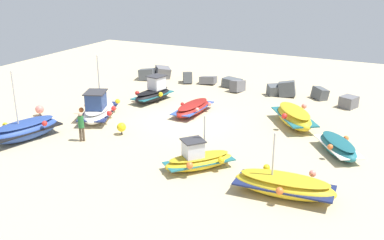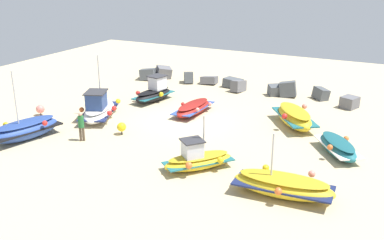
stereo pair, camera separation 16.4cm
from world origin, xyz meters
TOP-DOWN VIEW (x-y plane):
  - ground_plane at (0.00, 0.00)m, footprint 45.89×45.89m
  - fishing_boat_0 at (-0.33, 1.31)m, footprint 1.85×3.74m
  - fishing_boat_1 at (3.56, -5.97)m, footprint 3.20×3.46m
  - fishing_boat_2 at (6.15, 2.02)m, footprint 3.57×4.16m
  - fishing_boat_3 at (-5.25, -2.19)m, footprint 3.16×4.52m
  - fishing_boat_4 at (7.93, -6.67)m, footprint 4.41×2.26m
  - fishing_boat_5 at (-6.73, -6.83)m, footprint 2.45×4.21m
  - fishing_boat_6 at (9.25, -1.20)m, footprint 2.95×3.51m
  - fishing_boat_7 at (-4.12, 2.62)m, footprint 2.01×3.56m
  - person_walking at (-3.72, -5.67)m, footprint 0.32×0.32m
  - breakwater_rocks at (-0.59, 8.11)m, footprint 17.85×3.01m
  - mooring_buoy_0 at (-8.97, -3.48)m, footprint 0.55×0.55m
  - mooring_buoy_1 at (-2.33, -3.89)m, footprint 0.53×0.53m

SIDE VIEW (x-z plane):
  - ground_plane at x=0.00m, z-range 0.00..0.00m
  - fishing_boat_0 at x=-0.33m, z-range -0.03..0.79m
  - fishing_boat_6 at x=9.25m, z-range 0.01..0.84m
  - breakwater_rocks at x=-0.59m, z-range -0.25..1.10m
  - mooring_buoy_0 at x=-8.97m, z-range 0.08..0.80m
  - mooring_buoy_1 at x=-2.33m, z-range 0.09..0.81m
  - fishing_boat_4 at x=7.93m, z-range -0.92..1.87m
  - fishing_boat_1 at x=3.56m, z-range -0.84..1.83m
  - fishing_boat_5 at x=-6.73m, z-range -1.43..2.55m
  - fishing_boat_2 at x=6.15m, z-range 0.00..1.14m
  - fishing_boat_7 at x=-4.12m, z-range -0.30..1.50m
  - fishing_boat_3 at x=-5.25m, z-range -1.36..2.60m
  - person_walking at x=-3.72m, z-range 0.12..1.79m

